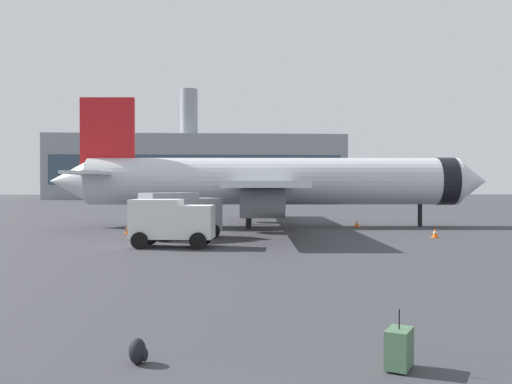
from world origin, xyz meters
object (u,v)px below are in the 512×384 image
Objects in this scene: cargo_van at (171,220)px; rolling_suitcase at (399,348)px; airplane_at_gate at (270,182)px; safety_cone_mid at (435,233)px; safety_cone_near at (128,229)px; safety_cone_far at (357,223)px; service_truck at (180,213)px; traveller_backpack at (138,351)px.

cargo_van reaches higher than rolling_suitcase.
airplane_at_gate is 59.21× the size of safety_cone_mid.
safety_cone_far is (17.26, 6.00, -0.08)m from safety_cone_near.
service_truck reaches higher than safety_cone_mid.
safety_cone_near is 18.28m from safety_cone_far.
service_truck is at bearing -146.13° from safety_cone_far.
airplane_at_gate is 12.76m from safety_cone_near.
safety_cone_near is 27.63m from traveller_backpack.
airplane_at_gate is at bearing 134.24° from safety_cone_mid.
safety_cone_mid is 1.26× the size of traveller_backpack.
traveller_backpack is (1.38, -24.11, -1.37)m from service_truck.
rolling_suitcase is at bearing -90.55° from airplane_at_gate.
safety_cone_near is (-3.79, 7.80, -1.07)m from cargo_van.
cargo_van is at bearing 94.14° from traveller_backpack.
safety_cone_near is at bearing 141.57° from service_truck.
cargo_van reaches higher than traveller_backpack.
airplane_at_gate is at bearing 81.44° from traveller_backpack.
safety_cone_mid is at bearing -9.26° from safety_cone_near.
rolling_suitcase is (6.15, -24.67, -1.22)m from service_truck.
rolling_suitcase is at bearing -72.76° from cargo_van.
airplane_at_gate is at bearing 65.96° from cargo_van.
traveller_backpack is at bearing -98.56° from airplane_at_gate.
service_truck is 1.14× the size of cargo_van.
safety_cone_far is at bearing 77.79° from rolling_suitcase.
safety_cone_near is at bearing 109.80° from rolling_suitcase.
safety_cone_far is 1.29× the size of traveller_backpack.
rolling_suitcase is (-7.29, -33.70, 0.09)m from safety_cone_far.
service_truck is (-6.48, -9.81, -2.05)m from airplane_at_gate.
safety_cone_near is 29.44m from rolling_suitcase.
service_truck is at bearing 104.01° from rolling_suitcase.
safety_cone_mid is at bearing 58.01° from traveller_backpack.
airplane_at_gate is at bearing 173.57° from safety_cone_far.
airplane_at_gate is at bearing 56.54° from service_truck.
safety_cone_near is at bearing 100.84° from traveller_backpack.
traveller_backpack is at bearing 173.29° from rolling_suitcase.
airplane_at_gate is 34.47m from traveller_backpack.
rolling_suitcase is at bearing -70.20° from safety_cone_near.
service_truck is 5.02m from safety_cone_near.
safety_cone_far is (13.45, 9.03, -1.30)m from service_truck.
traveller_backpack is (1.40, -19.34, -1.22)m from cargo_van.
traveller_backpack is at bearing -79.16° from safety_cone_near.
service_truck is at bearing -123.46° from airplane_at_gate.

